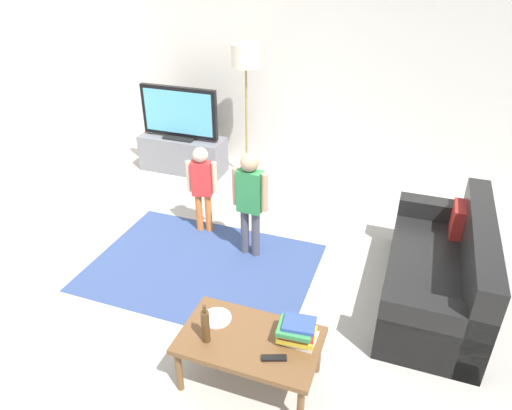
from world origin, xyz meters
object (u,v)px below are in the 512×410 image
object	(u,v)px
floor_lamp	(246,63)
tv_remote	(274,358)
coffee_table	(250,343)
book_stack	(297,332)
child_center	(250,196)
tv	(179,113)
tv_stand	(183,154)
bottle	(206,326)
couch	(444,275)
plate	(217,318)
child_near_tv	(202,182)

from	to	relation	value
floor_lamp	tv_remote	distance (m)	3.88
coffee_table	book_stack	world-z (taller)	book_stack
floor_lamp	child_center	bearing A→B (deg)	-68.04
tv	child_center	size ratio (longest dim) A/B	0.96
tv_stand	floor_lamp	bearing A→B (deg)	9.50
tv	coffee_table	bearing A→B (deg)	-54.92
child_center	bottle	bearing A→B (deg)	-80.01
tv_remote	bottle	bearing A→B (deg)	159.25
couch	plate	size ratio (longest dim) A/B	8.18
tv_stand	couch	distance (m)	3.89
plate	child_center	bearing A→B (deg)	100.73
tv_stand	book_stack	world-z (taller)	book_stack
coffee_table	child_center	bearing A→B (deg)	110.46
tv_remote	plate	bearing A→B (deg)	136.31
floor_lamp	plate	xyz separation A→B (m)	(0.98, -3.19, -1.12)
couch	tv_remote	bearing A→B (deg)	-125.27
bottle	tv_remote	distance (m)	0.52
floor_lamp	tv_remote	xyz separation A→B (m)	(1.50, -3.41, -1.11)
coffee_table	plate	bearing A→B (deg)	161.55
couch	child_center	size ratio (longest dim) A/B	1.58
bottle	tv_remote	world-z (taller)	bottle
coffee_table	child_near_tv	bearing A→B (deg)	124.39
bottle	plate	size ratio (longest dim) A/B	1.44
plate	tv_stand	bearing A→B (deg)	121.87
floor_lamp	book_stack	distance (m)	3.72
child_center	plate	world-z (taller)	child_center
plate	floor_lamp	bearing A→B (deg)	107.08
coffee_table	tv_remote	world-z (taller)	tv_remote
floor_lamp	child_center	world-z (taller)	floor_lamp
book_stack	bottle	xyz separation A→B (m)	(-0.60, -0.22, 0.06)
couch	bottle	xyz separation A→B (m)	(-1.59, -1.54, 0.26)
tv	child_near_tv	distance (m)	1.66
child_center	coffee_table	distance (m)	1.66
book_stack	tv_remote	xyz separation A→B (m)	(-0.10, -0.22, -0.07)
child_near_tv	bottle	size ratio (longest dim) A/B	3.17
floor_lamp	bottle	size ratio (longest dim) A/B	5.61
couch	coffee_table	distance (m)	1.93
tv_stand	child_near_tv	size ratio (longest dim) A/B	1.19
tv	bottle	size ratio (longest dim) A/B	3.47
tv_stand	child_near_tv	distance (m)	1.70
couch	book_stack	world-z (taller)	couch
child_near_tv	book_stack	xyz separation A→B (m)	(1.54, -1.68, -0.11)
bottle	child_center	bearing A→B (deg)	99.99
tv_stand	coffee_table	distance (m)	3.82
child_center	book_stack	distance (m)	1.69
tv_stand	bottle	world-z (taller)	bottle
floor_lamp	bottle	world-z (taller)	floor_lamp
couch	child_center	xyz separation A→B (m)	(-1.88, 0.11, 0.40)
tv_remote	tv_stand	bearing A→B (deg)	105.73
tv_remote	plate	distance (m)	0.56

